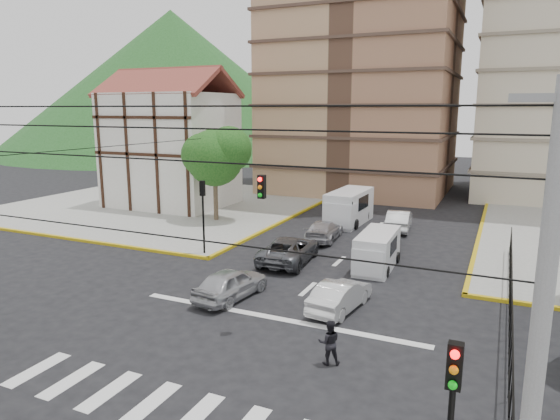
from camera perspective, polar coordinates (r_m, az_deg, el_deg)
The scene contains 21 objects.
ground at distance 20.61m, azimuth -1.98°, elevation -13.47°, with size 160.00×160.00×0.00m, color black.
sidewalk_nw at distance 47.18m, azimuth -13.04°, elevation 0.69°, with size 26.00×26.00×0.15m, color gray.
crosswalk_stripes at distance 16.13m, azimuth -12.19°, elevation -21.41°, with size 12.00×2.40×0.01m, color silver.
stop_line at distance 21.59m, azimuth -0.53°, elevation -12.24°, with size 13.00×0.40×0.01m, color silver.
tudor_building at distance 45.91m, azimuth -12.33°, elevation 6.95°, with size 10.80×8.05×12.23m.
distant_hill at distance 107.51m, azimuth -12.11°, elevation 14.11°, with size 70.00×70.00×28.00m, color #1C4B19.
park_fence at distance 22.94m, azimuth 24.65°, elevation -11.88°, with size 0.10×22.50×1.66m, color black, non-canonical shape.
tree_tudor at distance 38.64m, azimuth -7.35°, elevation 6.26°, with size 5.39×4.40×7.43m.
traffic_light_se at distance 10.54m, azimuth 18.95°, elevation -21.23°, with size 0.28×0.22×4.40m.
traffic_light_nw at distance 29.88m, azimuth -8.80°, elevation 0.60°, with size 0.28×0.22×4.40m.
traffic_light_hanging at distance 17.11m, azimuth -5.14°, elevation 2.05°, with size 18.00×9.12×0.92m.
utility_pole_se at distance 8.69m, azimuth 27.09°, elevation -16.81°, with size 1.40×0.28×9.00m.
van_right_lane at distance 27.98m, azimuth 10.94°, elevation -4.72°, with size 1.92×4.54×2.02m.
van_left_lane at distance 38.40m, azimuth 7.78°, elevation 0.21°, with size 2.45×5.74×2.55m.
car_silver_front_left at distance 23.55m, azimuth -5.66°, elevation -8.35°, with size 1.71×4.24×1.45m, color #B3B3B8.
car_white_front_right at distance 22.33m, azimuth 6.89°, elevation -9.65°, with size 1.42×4.06×1.34m, color silver.
car_grey_mid_left at distance 28.78m, azimuth 1.06°, elevation -4.53°, with size 2.48×5.38×1.49m, color #54565C.
car_silver_rear_left at distance 33.68m, azimuth 5.02°, elevation -2.33°, with size 1.86×4.58×1.33m, color #B4B4B9.
car_darkgrey_mid_right at distance 32.76m, azimuth 12.11°, elevation -2.96°, with size 1.55×3.85×1.31m, color #29292C.
car_white_rear_right at distance 37.23m, azimuth 13.44°, elevation -1.14°, with size 1.57×4.51×1.49m, color white.
pedestrian_crosswalk at distance 17.86m, azimuth 5.64°, elevation -14.81°, with size 0.78×0.60×1.60m, color black.
Camera 1 is at (8.34, -16.71, 8.71)m, focal length 32.00 mm.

